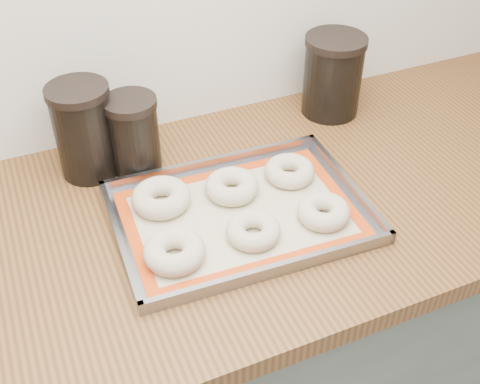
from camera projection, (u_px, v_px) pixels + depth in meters
name	position (u px, v px, depth m)	size (l,w,h in m)	color
cabinet	(256.00, 345.00, 1.46)	(3.00, 0.65, 0.86)	slate
countertop	(260.00, 205.00, 1.18)	(3.06, 0.68, 0.04)	brown
baking_tray	(240.00, 214.00, 1.12)	(0.47, 0.35, 0.03)	gray
baking_mat	(240.00, 215.00, 1.12)	(0.43, 0.31, 0.00)	#C6B793
bagel_front_left	(174.00, 251.00, 1.02)	(0.11, 0.11, 0.04)	#C3B497
bagel_front_mid	(253.00, 231.00, 1.06)	(0.10, 0.10, 0.03)	#C3B497
bagel_front_right	(324.00, 212.00, 1.10)	(0.10, 0.10, 0.04)	#C3B497
bagel_back_left	(161.00, 198.00, 1.13)	(0.11, 0.11, 0.04)	#C3B497
bagel_back_mid	(232.00, 186.00, 1.15)	(0.10, 0.10, 0.04)	#C3B497
bagel_back_right	(290.00, 171.00, 1.19)	(0.10, 0.10, 0.03)	#C3B497
canister_left	(84.00, 130.00, 1.17)	(0.12, 0.12, 0.19)	black
canister_mid	(134.00, 134.00, 1.19)	(0.10, 0.10, 0.16)	black
canister_right	(333.00, 75.00, 1.35)	(0.14, 0.14, 0.18)	black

